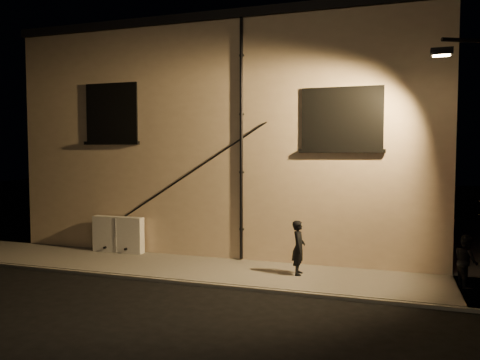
% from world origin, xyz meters
% --- Properties ---
extents(ground, '(90.00, 90.00, 0.00)m').
position_xyz_m(ground, '(0.00, 0.00, 0.00)').
color(ground, black).
extents(sidewalk, '(21.00, 16.00, 0.12)m').
position_xyz_m(sidewalk, '(1.22, 4.39, 0.06)').
color(sidewalk, slate).
rests_on(sidewalk, ground).
extents(building, '(16.20, 12.23, 8.80)m').
position_xyz_m(building, '(-3.00, 8.99, 4.40)').
color(building, beige).
rests_on(building, ground).
extents(utility_cabinet, '(2.05, 0.34, 1.35)m').
position_xyz_m(utility_cabinet, '(-6.62, 2.70, 0.79)').
color(utility_cabinet, white).
rests_on(utility_cabinet, sidewalk).
extents(pedestrian_a, '(0.47, 0.65, 1.68)m').
position_xyz_m(pedestrian_a, '(0.48, 1.65, 0.96)').
color(pedestrian_a, black).
rests_on(pedestrian_a, sidewalk).
extents(pedestrian_b, '(0.74, 0.85, 1.48)m').
position_xyz_m(pedestrian_b, '(5.20, 1.81, 0.86)').
color(pedestrian_b, black).
rests_on(pedestrian_b, sidewalk).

